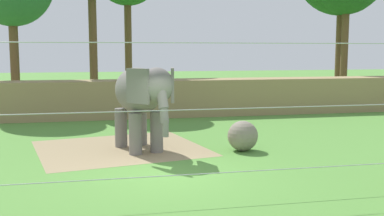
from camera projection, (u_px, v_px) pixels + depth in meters
ground_plane at (166, 174)px, 12.05m from camera, size 120.00×120.00×0.00m
dirt_patch at (120, 148)px, 15.25m from camera, size 6.00×5.64×0.01m
embankment_wall at (131, 99)px, 22.39m from camera, size 36.00×1.80×1.78m
elephant at (141, 95)px, 14.64m from camera, size 1.98×3.55×2.70m
enrichment_ball at (243, 136)px, 14.81m from camera, size 0.97×0.97×0.97m
cable_fence at (184, 121)px, 9.49m from camera, size 11.57×0.23×3.48m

